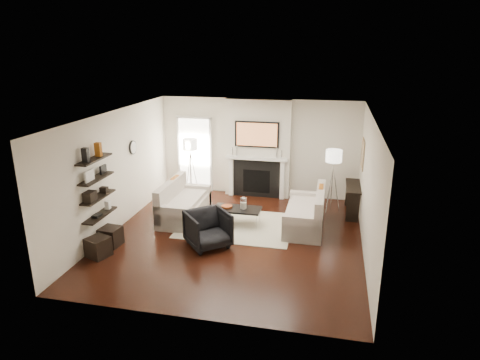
% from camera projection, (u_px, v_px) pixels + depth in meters
% --- Properties ---
extents(room_envelope, '(6.00, 6.00, 6.00)m').
position_uv_depth(room_envelope, '(234.00, 179.00, 9.06)').
color(room_envelope, black).
rests_on(room_envelope, ground).
extents(chimney_breast, '(1.80, 0.25, 2.70)m').
position_uv_depth(chimney_breast, '(258.00, 149.00, 11.73)').
color(chimney_breast, silver).
rests_on(chimney_breast, floor).
extents(fireplace_surround, '(1.30, 0.02, 1.04)m').
position_uv_depth(fireplace_surround, '(257.00, 179.00, 11.86)').
color(fireplace_surround, black).
rests_on(fireplace_surround, floor).
extents(firebox, '(0.75, 0.02, 0.65)m').
position_uv_depth(firebox, '(256.00, 181.00, 11.87)').
color(firebox, black).
rests_on(firebox, floor).
extents(mantel_pilaster_l, '(0.12, 0.08, 1.10)m').
position_uv_depth(mantel_pilaster_l, '(231.00, 177.00, 11.97)').
color(mantel_pilaster_l, white).
rests_on(mantel_pilaster_l, floor).
extents(mantel_pilaster_r, '(0.12, 0.08, 1.10)m').
position_uv_depth(mantel_pilaster_r, '(282.00, 180.00, 11.67)').
color(mantel_pilaster_r, white).
rests_on(mantel_pilaster_r, floor).
extents(mantel_shelf, '(1.70, 0.18, 0.07)m').
position_uv_depth(mantel_shelf, '(256.00, 158.00, 11.63)').
color(mantel_shelf, white).
rests_on(mantel_shelf, chimney_breast).
extents(tv_body, '(1.20, 0.06, 0.70)m').
position_uv_depth(tv_body, '(257.00, 134.00, 11.45)').
color(tv_body, black).
rests_on(tv_body, chimney_breast).
extents(tv_screen, '(1.10, 0.00, 0.62)m').
position_uv_depth(tv_screen, '(257.00, 135.00, 11.42)').
color(tv_screen, '#BF723F').
rests_on(tv_screen, tv_body).
extents(candlestick_l_tall, '(0.04, 0.04, 0.30)m').
position_uv_depth(candlestick_l_tall, '(237.00, 151.00, 11.70)').
color(candlestick_l_tall, silver).
rests_on(candlestick_l_tall, mantel_shelf).
extents(candlestick_l_short, '(0.04, 0.04, 0.24)m').
position_uv_depth(candlestick_l_short, '(232.00, 152.00, 11.73)').
color(candlestick_l_short, silver).
rests_on(candlestick_l_short, mantel_shelf).
extents(candlestick_r_tall, '(0.04, 0.04, 0.30)m').
position_uv_depth(candlestick_r_tall, '(277.00, 153.00, 11.47)').
color(candlestick_r_tall, silver).
rests_on(candlestick_r_tall, mantel_shelf).
extents(candlestick_r_short, '(0.04, 0.04, 0.24)m').
position_uv_depth(candlestick_r_short, '(282.00, 154.00, 11.45)').
color(candlestick_r_short, silver).
rests_on(candlestick_r_short, mantel_shelf).
extents(hallway_panel, '(0.90, 0.02, 2.10)m').
position_uv_depth(hallway_panel, '(195.00, 155.00, 12.30)').
color(hallway_panel, white).
rests_on(hallway_panel, floor).
extents(door_trim_l, '(0.06, 0.06, 2.16)m').
position_uv_depth(door_trim_l, '(179.00, 154.00, 12.38)').
color(door_trim_l, white).
rests_on(door_trim_l, floor).
extents(door_trim_r, '(0.06, 0.06, 2.16)m').
position_uv_depth(door_trim_r, '(211.00, 156.00, 12.18)').
color(door_trim_r, white).
rests_on(door_trim_r, floor).
extents(door_trim_top, '(1.02, 0.06, 0.06)m').
position_uv_depth(door_trim_top, '(194.00, 118.00, 11.96)').
color(door_trim_top, white).
rests_on(door_trim_top, wall_back).
extents(rug, '(2.60, 2.00, 0.01)m').
position_uv_depth(rug, '(237.00, 225.00, 10.09)').
color(rug, '#BCB39A').
rests_on(rug, floor).
extents(loveseat_left_base, '(0.85, 1.80, 0.42)m').
position_uv_depth(loveseat_left_base, '(185.00, 210.00, 10.48)').
color(loveseat_left_base, beige).
rests_on(loveseat_left_base, floor).
extents(loveseat_left_back, '(0.18, 1.80, 0.80)m').
position_uv_depth(loveseat_left_back, '(171.00, 197.00, 10.45)').
color(loveseat_left_back, beige).
rests_on(loveseat_left_back, floor).
extents(loveseat_left_arm_n, '(0.85, 0.18, 0.60)m').
position_uv_depth(loveseat_left_arm_n, '(172.00, 219.00, 9.70)').
color(loveseat_left_arm_n, beige).
rests_on(loveseat_left_arm_n, floor).
extents(loveseat_left_arm_s, '(0.85, 0.18, 0.60)m').
position_uv_depth(loveseat_left_arm_s, '(195.00, 196.00, 11.20)').
color(loveseat_left_arm_s, beige).
rests_on(loveseat_left_arm_s, floor).
extents(loveseat_left_cushion, '(0.63, 1.44, 0.10)m').
position_uv_depth(loveseat_left_cushion, '(186.00, 200.00, 10.39)').
color(loveseat_left_cushion, beige).
rests_on(loveseat_left_cushion, loveseat_left_base).
extents(pillow_left_orange, '(0.10, 0.42, 0.42)m').
position_uv_depth(pillow_left_orange, '(175.00, 185.00, 10.67)').
color(pillow_left_orange, '#944F12').
rests_on(pillow_left_orange, loveseat_left_cushion).
extents(pillow_left_charcoal, '(0.10, 0.40, 0.40)m').
position_uv_depth(pillow_left_charcoal, '(166.00, 193.00, 10.11)').
color(pillow_left_charcoal, black).
rests_on(pillow_left_charcoal, loveseat_left_cushion).
extents(loveseat_right_base, '(0.85, 1.80, 0.42)m').
position_uv_depth(loveseat_right_base, '(304.00, 219.00, 9.92)').
color(loveseat_right_base, beige).
rests_on(loveseat_right_base, floor).
extents(loveseat_right_back, '(0.18, 1.80, 0.80)m').
position_uv_depth(loveseat_right_back, '(320.00, 207.00, 9.76)').
color(loveseat_right_back, beige).
rests_on(loveseat_right_back, floor).
extents(loveseat_right_arm_n, '(0.85, 0.18, 0.60)m').
position_uv_depth(loveseat_right_arm_n, '(302.00, 230.00, 9.14)').
color(loveseat_right_arm_n, beige).
rests_on(loveseat_right_arm_n, floor).
extents(loveseat_right_arm_s, '(0.85, 0.18, 0.60)m').
position_uv_depth(loveseat_right_arm_s, '(307.00, 203.00, 10.65)').
color(loveseat_right_arm_s, beige).
rests_on(loveseat_right_arm_s, floor).
extents(loveseat_right_cushion, '(0.63, 1.44, 0.10)m').
position_uv_depth(loveseat_right_cushion, '(303.00, 208.00, 9.85)').
color(loveseat_right_cushion, beige).
rests_on(loveseat_right_cushion, loveseat_right_base).
extents(pillow_right_orange, '(0.10, 0.42, 0.42)m').
position_uv_depth(pillow_right_orange, '(321.00, 195.00, 9.98)').
color(pillow_right_orange, '#944F12').
rests_on(pillow_right_orange, loveseat_right_cushion).
extents(pillow_right_charcoal, '(0.10, 0.40, 0.40)m').
position_uv_depth(pillow_right_charcoal, '(320.00, 204.00, 9.42)').
color(pillow_right_charcoal, black).
rests_on(pillow_right_charcoal, loveseat_right_cushion).
extents(coffee_table, '(1.10, 0.55, 0.04)m').
position_uv_depth(coffee_table, '(237.00, 209.00, 10.01)').
color(coffee_table, black).
rests_on(coffee_table, floor).
extents(coffee_leg_nw, '(0.02, 0.02, 0.38)m').
position_uv_depth(coffee_leg_nw, '(214.00, 219.00, 9.97)').
color(coffee_leg_nw, silver).
rests_on(coffee_leg_nw, floor).
extents(coffee_leg_ne, '(0.02, 0.02, 0.38)m').
position_uv_depth(coffee_leg_ne, '(256.00, 223.00, 9.76)').
color(coffee_leg_ne, silver).
rests_on(coffee_leg_ne, floor).
extents(coffee_leg_sw, '(0.02, 0.02, 0.38)m').
position_uv_depth(coffee_leg_sw, '(219.00, 212.00, 10.38)').
color(coffee_leg_sw, silver).
rests_on(coffee_leg_sw, floor).
extents(coffee_leg_se, '(0.02, 0.02, 0.38)m').
position_uv_depth(coffee_leg_se, '(260.00, 216.00, 10.17)').
color(coffee_leg_se, silver).
rests_on(coffee_leg_se, floor).
extents(hurricane_glass, '(0.15, 0.15, 0.26)m').
position_uv_depth(hurricane_glass, '(243.00, 203.00, 9.93)').
color(hurricane_glass, white).
rests_on(hurricane_glass, coffee_table).
extents(hurricane_candle, '(0.11, 0.11, 0.17)m').
position_uv_depth(hurricane_candle, '(243.00, 206.00, 9.95)').
color(hurricane_candle, white).
rests_on(hurricane_candle, coffee_table).
extents(copper_bowl, '(0.26, 0.26, 0.04)m').
position_uv_depth(copper_bowl, '(227.00, 206.00, 10.04)').
color(copper_bowl, '#A7431B').
rests_on(copper_bowl, coffee_table).
extents(armchair, '(1.12, 1.11, 0.84)m').
position_uv_depth(armchair, '(208.00, 227.00, 8.95)').
color(armchair, black).
rests_on(armchair, floor).
extents(lamp_left_post, '(0.02, 0.02, 1.20)m').
position_uv_depth(lamp_left_post, '(191.00, 174.00, 12.06)').
color(lamp_left_post, silver).
rests_on(lamp_left_post, floor).
extents(lamp_left_shade, '(0.40, 0.40, 0.30)m').
position_uv_depth(lamp_left_shade, '(190.00, 144.00, 11.80)').
color(lamp_left_shade, white).
rests_on(lamp_left_shade, lamp_left_post).
extents(lamp_left_leg_a, '(0.25, 0.02, 1.23)m').
position_uv_depth(lamp_left_leg_a, '(195.00, 174.00, 12.04)').
color(lamp_left_leg_a, silver).
rests_on(lamp_left_leg_a, floor).
extents(lamp_left_leg_b, '(0.14, 0.22, 1.23)m').
position_uv_depth(lamp_left_leg_b, '(190.00, 173.00, 12.16)').
color(lamp_left_leg_b, silver).
rests_on(lamp_left_leg_b, floor).
extents(lamp_left_leg_c, '(0.14, 0.22, 1.23)m').
position_uv_depth(lamp_left_leg_c, '(188.00, 175.00, 11.98)').
color(lamp_left_leg_c, silver).
rests_on(lamp_left_leg_c, floor).
extents(lamp_right_post, '(0.02, 0.02, 1.20)m').
position_uv_depth(lamp_right_post, '(332.00, 188.00, 10.82)').
color(lamp_right_post, silver).
rests_on(lamp_right_post, floor).
extents(lamp_right_shade, '(0.40, 0.40, 0.30)m').
position_uv_depth(lamp_right_shade, '(334.00, 156.00, 10.56)').
color(lamp_right_shade, white).
rests_on(lamp_right_shade, lamp_right_post).
extents(lamp_right_leg_a, '(0.25, 0.02, 1.23)m').
position_uv_depth(lamp_right_leg_a, '(336.00, 189.00, 10.80)').
color(lamp_right_leg_a, silver).
rests_on(lamp_right_leg_a, floor).
extents(lamp_right_leg_b, '(0.14, 0.22, 1.23)m').
position_uv_depth(lamp_right_leg_b, '(330.00, 187.00, 10.92)').
color(lamp_right_leg_b, silver).
rests_on(lamp_right_leg_b, floor).
extents(lamp_right_leg_c, '(0.14, 0.22, 1.23)m').
position_uv_depth(lamp_right_leg_c, '(329.00, 190.00, 10.74)').
color(lamp_right_leg_c, silver).
rests_on(lamp_right_leg_c, floor).
extents(console_top, '(0.35, 1.20, 0.04)m').
position_uv_depth(console_top, '(353.00, 186.00, 10.59)').
color(console_top, black).
rests_on(console_top, floor).
extents(console_leg_n, '(0.30, 0.04, 0.71)m').
position_uv_depth(console_leg_n, '(353.00, 208.00, 10.19)').
color(console_leg_n, black).
rests_on(console_leg_n, floor).
extents(console_leg_s, '(0.30, 0.04, 0.71)m').
position_uv_depth(console_leg_s, '(351.00, 193.00, 11.22)').
color(console_leg_s, black).
rests_on(console_leg_s, floor).
extents(wall_art, '(0.03, 0.70, 0.70)m').
position_uv_depth(wall_art, '(363.00, 154.00, 10.35)').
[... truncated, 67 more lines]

